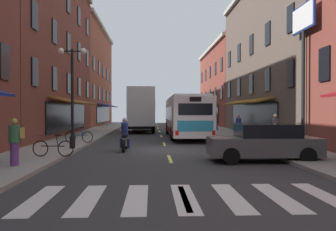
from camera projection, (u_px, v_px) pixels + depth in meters
ground_plane at (166, 150)px, 17.96m from camera, size 34.80×80.00×0.10m
lane_centre_dashes at (166, 150)px, 17.71m from camera, size 0.14×73.90×0.01m
crosswalk_near at (185, 198)px, 7.97m from camera, size 7.10×2.80×0.01m
sidewalk_left at (51, 149)px, 17.68m from camera, size 3.00×80.00×0.14m
sidewalk_right at (278, 148)px, 18.24m from camera, size 3.00×80.00×0.14m
billboard_sign at (303, 41)px, 17.82m from camera, size 0.40×2.53×7.34m
transit_bus at (186, 116)px, 26.23m from camera, size 2.68×11.33×3.06m
box_truck at (141, 110)px, 32.62m from camera, size 2.62×7.65×4.08m
sedan_near at (264, 143)px, 13.75m from camera, size 4.32×2.04×1.48m
sedan_mid at (143, 121)px, 43.99m from camera, size 1.94×4.57×1.40m
motorcycle_rider at (125, 137)px, 17.33m from camera, size 0.62×2.07×1.66m
bicycle_near at (53, 148)px, 14.11m from camera, size 1.71×0.48×0.91m
bicycle_mid at (79, 136)px, 20.37m from camera, size 1.69×0.50×0.91m
pedestrian_near at (15, 141)px, 11.78m from camera, size 0.52×0.44×1.61m
pedestrian_mid at (275, 129)px, 19.48m from camera, size 0.36×0.36×1.69m
pedestrian_far at (216, 121)px, 33.83m from camera, size 0.36×0.36×1.78m
pedestrian_rear at (239, 126)px, 24.26m from camera, size 0.36×0.36×1.59m
street_lamp_twin at (72, 93)px, 17.22m from camera, size 1.42×0.32×4.99m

